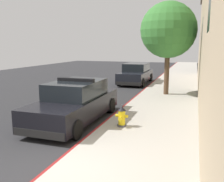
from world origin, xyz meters
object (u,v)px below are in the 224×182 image
object	(u,v)px
fire_hydrant	(122,116)
street_tree	(168,30)
police_cruiser	(76,103)
parked_car_silver_ahead	(136,74)

from	to	relation	value
fire_hydrant	street_tree	world-z (taller)	street_tree
police_cruiser	parked_car_silver_ahead	bearing A→B (deg)	90.42
police_cruiser	fire_hydrant	bearing A→B (deg)	-11.83
police_cruiser	street_tree	xyz separation A→B (m)	(2.74, 6.04, 2.99)
police_cruiser	fire_hydrant	size ratio (longest dim) A/B	6.37
street_tree	fire_hydrant	bearing A→B (deg)	-96.86
parked_car_silver_ahead	fire_hydrant	world-z (taller)	parked_car_silver_ahead
parked_car_silver_ahead	street_tree	bearing A→B (deg)	-57.61
fire_hydrant	street_tree	xyz separation A→B (m)	(0.78, 6.45, 3.25)
police_cruiser	street_tree	size ratio (longest dim) A/B	0.94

